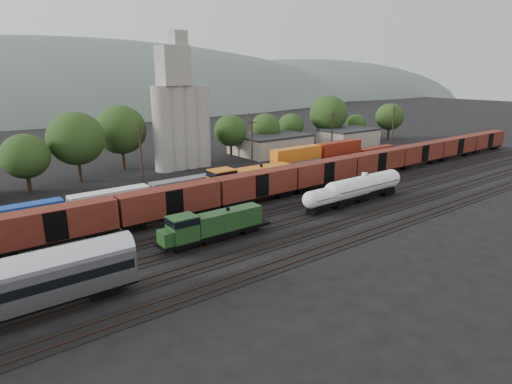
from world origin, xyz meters
TOP-DOWN VIEW (x-y plane):
  - ground at (0.00, 0.00)m, footprint 600.00×600.00m
  - tracks at (0.00, 0.00)m, footprint 180.00×33.20m
  - green_locomotive at (-14.72, -5.00)m, footprint 15.45×2.73m
  - tank_car_a at (8.87, -5.00)m, footprint 15.02×2.69m
  - tank_car_b at (14.78, -5.00)m, footprint 17.60×3.15m
  - orange_locomotive at (1.71, 10.00)m, footprint 19.80×3.30m
  - boxcar_string at (7.95, 5.00)m, footprint 153.60×2.90m
  - container_wall at (-14.50, 15.00)m, footprint 160.00×2.60m
  - grain_silo at (3.28, 36.00)m, footprint 13.40×5.00m
  - industrial_sheds at (6.63, 35.25)m, footprint 119.38×17.26m
  - tree_band at (2.11, 39.45)m, footprint 160.85×20.31m
  - utility_poles at (0.00, 22.00)m, footprint 122.20×0.36m
  - distant_hills at (23.92, 260.00)m, footprint 860.00×286.00m

SIDE VIEW (x-z plane):
  - distant_hills at x=23.92m, z-range -85.56..44.44m
  - ground at x=0.00m, z-range 0.00..0.00m
  - tracks at x=0.00m, z-range -0.05..0.15m
  - green_locomotive at x=-14.72m, z-range 0.31..4.40m
  - tank_car_a at x=8.87m, z-range 0.40..4.33m
  - container_wall at x=-14.50m, z-range -0.38..5.42m
  - industrial_sheds at x=6.63m, z-range 0.01..5.11m
  - tank_car_b at x=14.78m, z-range 0.43..5.04m
  - orange_locomotive at x=1.71m, z-range 0.33..5.28m
  - boxcar_string at x=7.95m, z-range 1.02..5.22m
  - utility_poles at x=0.00m, z-range 0.21..12.21m
  - tree_band at x=2.11m, z-range 0.36..14.52m
  - grain_silo at x=3.28m, z-range -3.24..25.76m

